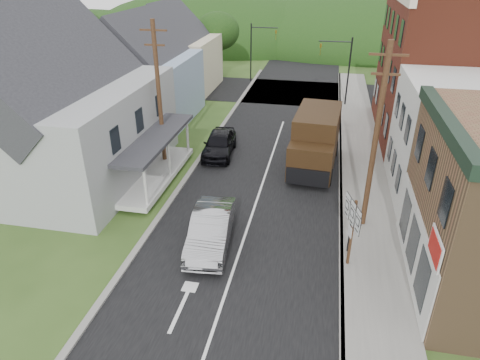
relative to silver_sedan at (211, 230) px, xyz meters
The scene contains 24 objects.
ground 1.69m from the silver_sedan, 17.39° to the right, with size 120.00×120.00×0.00m, color #2D4719.
road 9.70m from the silver_sedan, 81.63° to the left, with size 9.00×90.00×0.02m, color black.
cross_road 26.61m from the silver_sedan, 86.97° to the left, with size 60.00×9.00×0.02m, color black.
sidewalk_right 10.54m from the silver_sedan, 45.98° to the left, with size 2.80×55.00×0.15m, color slate.
curb_right 9.65m from the silver_sedan, 51.76° to the left, with size 0.20×55.00×0.15m, color slate.
curb_left 8.26m from the silver_sedan, 113.22° to the left, with size 0.30×55.00×0.12m, color slate.
storefront_white 14.74m from the silver_sedan, 29.06° to the left, with size 8.00×7.00×6.50m, color silver.
storefront_red 21.29m from the silver_sedan, 52.50° to the left, with size 8.00×12.00×10.00m, color maroon.
house_gray 12.44m from the silver_sedan, 152.31° to the left, with size 10.20×12.24×8.35m.
house_blue 19.35m from the silver_sedan, 120.09° to the left, with size 7.14×8.16×7.28m.
house_cream 27.63m from the silver_sedan, 111.55° to the left, with size 7.14×8.16×7.28m.
utility_pole_right 8.55m from the silver_sedan, 23.59° to the left, with size 1.60×0.26×9.00m.
utility_pole_left 9.89m from the silver_sedan, 123.97° to the left, with size 1.60×0.26×9.00m.
traffic_signal_right 23.94m from the silver_sedan, 76.10° to the left, with size 2.87×0.20×6.00m.
traffic_signal_left 30.34m from the silver_sedan, 95.50° to the left, with size 2.87×0.20×6.00m.
tree_left_b 19.83m from the silver_sedan, 143.45° to the left, with size 4.80×4.80×6.94m.
tree_left_c 26.80m from the silver_sedan, 131.97° to the left, with size 5.80×5.80×8.41m.
tree_left_d 32.71m from the silver_sedan, 103.53° to the left, with size 4.80×4.80×6.94m.
forested_ridge 54.58m from the silver_sedan, 88.52° to the left, with size 90.00×30.00×16.00m, color black.
silver_sedan is the anchor object (origin of this frame).
dark_sedan 10.34m from the silver_sedan, 101.93° to the left, with size 1.91×4.75×1.62m, color black.
delivery_van 10.39m from the silver_sedan, 65.76° to the left, with size 3.04×6.55×3.57m.
route_sign_cluster 6.32m from the silver_sedan, ahead, with size 0.60×1.74×3.15m.
warning_sign 6.29m from the silver_sedan, ahead, with size 0.26×0.70×2.67m.
Camera 1 is at (3.19, -15.37, 11.92)m, focal length 32.00 mm.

